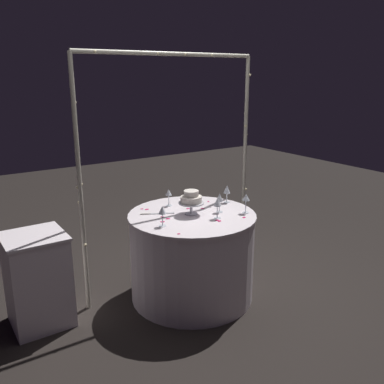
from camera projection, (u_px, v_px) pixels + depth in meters
ground_plane at (192, 295)px, 3.82m from camera, size 12.00×12.00×0.00m
decorative_arch at (172, 142)px, 3.71m from camera, size 1.78×0.06×2.13m
main_table at (192, 256)px, 3.72m from camera, size 1.11×1.11×0.78m
side_table at (38, 280)px, 3.31m from camera, size 0.46×0.46×0.76m
tiered_cake at (191, 199)px, 3.57m from camera, size 0.22×0.22×0.21m
wine_glass_0 at (169, 193)px, 3.81m from camera, size 0.06×0.06×0.16m
wine_glass_1 at (246, 198)px, 3.61m from camera, size 0.07×0.07×0.17m
wine_glass_2 at (217, 203)px, 3.47m from camera, size 0.06×0.06×0.18m
wine_glass_3 at (162, 211)px, 3.29m from camera, size 0.06×0.06×0.17m
wine_glass_4 at (227, 190)px, 3.90m from camera, size 0.07×0.07×0.17m
wine_glass_5 at (220, 198)px, 3.63m from camera, size 0.06×0.06×0.17m
cake_knife at (155, 214)px, 3.61m from camera, size 0.27×0.15×0.01m
rose_petal_0 at (184, 204)px, 3.87m from camera, size 0.03×0.03×0.00m
rose_petal_1 at (203, 208)px, 3.76m from camera, size 0.04×0.04×0.00m
rose_petal_2 at (179, 234)px, 3.16m from camera, size 0.03×0.03×0.00m
rose_petal_3 at (168, 219)px, 3.49m from camera, size 0.04×0.03×0.00m
rose_petal_4 at (162, 217)px, 3.54m from camera, size 0.04×0.03×0.00m
rose_petal_5 at (188, 209)px, 3.75m from camera, size 0.04×0.04×0.00m
rose_petal_6 at (163, 222)px, 3.42m from camera, size 0.04×0.04×0.00m
rose_petal_7 at (219, 221)px, 3.43m from camera, size 0.04×0.04×0.00m
rose_petal_8 at (244, 217)px, 3.52m from camera, size 0.04×0.04×0.00m
rose_petal_9 at (147, 209)px, 3.73m from camera, size 0.04×0.03×0.00m
rose_petal_10 at (208, 201)px, 3.96m from camera, size 0.03×0.03×0.00m
rose_petal_11 at (167, 219)px, 3.49m from camera, size 0.03×0.03×0.00m
rose_petal_12 at (142, 209)px, 3.74m from camera, size 0.03×0.03×0.00m
rose_petal_13 at (217, 220)px, 3.45m from camera, size 0.04×0.05×0.00m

